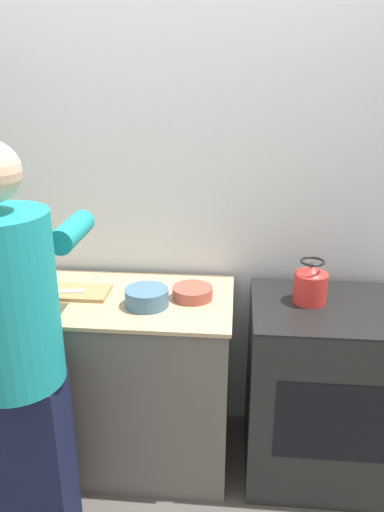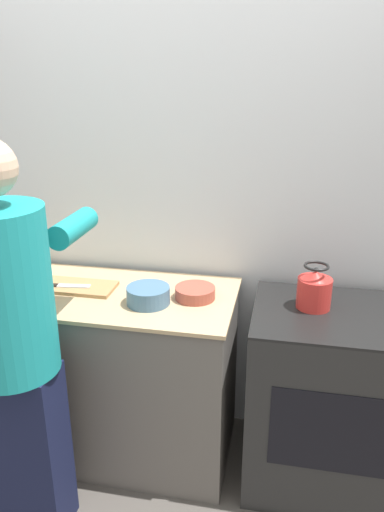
# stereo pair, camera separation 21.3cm
# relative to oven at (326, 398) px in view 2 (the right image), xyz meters

# --- Properties ---
(ground_plane) EXTENTS (12.00, 12.00, 0.00)m
(ground_plane) POSITION_rel_oven_xyz_m (-0.71, -0.29, -0.45)
(ground_plane) COLOR #4C4742
(wall_back) EXTENTS (8.00, 0.05, 2.60)m
(wall_back) POSITION_rel_oven_xyz_m (-0.71, 0.37, 0.85)
(wall_back) COLOR silver
(wall_back) RESTS_ON ground_plane
(counter) EXTENTS (1.35, 0.62, 0.89)m
(counter) POSITION_rel_oven_xyz_m (-1.12, 0.01, 0.00)
(counter) COLOR #5B5651
(counter) RESTS_ON ground_plane
(oven) EXTENTS (0.71, 0.58, 0.89)m
(oven) POSITION_rel_oven_xyz_m (0.00, 0.00, 0.00)
(oven) COLOR black
(oven) RESTS_ON ground_plane
(person) EXTENTS (0.40, 0.64, 1.68)m
(person) POSITION_rel_oven_xyz_m (-1.24, -0.51, 0.46)
(person) COLOR #141936
(person) RESTS_ON ground_plane
(cutting_board) EXTENTS (0.39, 0.18, 0.02)m
(cutting_board) POSITION_rel_oven_xyz_m (-1.22, 0.02, 0.46)
(cutting_board) COLOR #A87A4C
(cutting_board) RESTS_ON counter
(knife) EXTENTS (0.26, 0.06, 0.01)m
(knife) POSITION_rel_oven_xyz_m (-1.28, -0.00, 0.47)
(knife) COLOR silver
(knife) RESTS_ON cutting_board
(kettle) EXTENTS (0.15, 0.15, 0.20)m
(kettle) POSITION_rel_oven_xyz_m (-0.09, 0.04, 0.53)
(kettle) COLOR red
(kettle) RESTS_ON oven
(bowl_prep) EXTENTS (0.19, 0.19, 0.06)m
(bowl_prep) POSITION_rel_oven_xyz_m (-0.63, 0.03, 0.47)
(bowl_prep) COLOR #9E4738
(bowl_prep) RESTS_ON counter
(bowl_mixing) EXTENTS (0.20, 0.20, 0.08)m
(bowl_mixing) POSITION_rel_oven_xyz_m (-0.83, -0.07, 0.49)
(bowl_mixing) COLOR #426684
(bowl_mixing) RESTS_ON counter
(canister_jar) EXTENTS (0.14, 0.14, 0.19)m
(canister_jar) POSITION_rel_oven_xyz_m (-1.59, 0.18, 0.54)
(canister_jar) COLOR tan
(canister_jar) RESTS_ON counter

